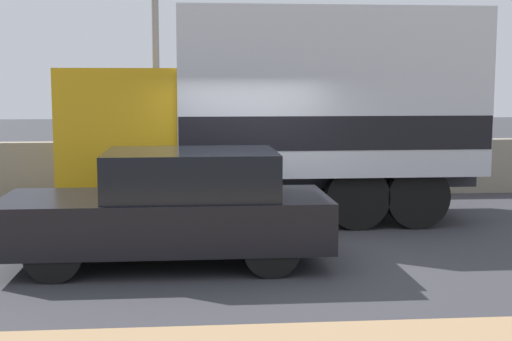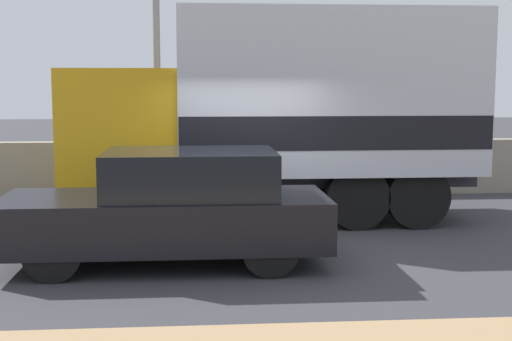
# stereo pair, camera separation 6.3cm
# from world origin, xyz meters

# --- Properties ---
(ground_plane) EXTENTS (80.00, 80.00, 0.00)m
(ground_plane) POSITION_xyz_m (0.00, 0.00, 0.00)
(ground_plane) COLOR #38383D
(stone_wall_backdrop) EXTENTS (60.00, 0.35, 1.18)m
(stone_wall_backdrop) POSITION_xyz_m (0.00, 5.52, 0.59)
(stone_wall_backdrop) COLOR gray
(stone_wall_backdrop) RESTS_ON ground_plane
(box_truck) EXTENTS (7.02, 2.62, 3.62)m
(box_truck) POSITION_xyz_m (0.85, 2.79, 1.95)
(box_truck) COLOR gold
(box_truck) RESTS_ON ground_plane
(car_hatchback) EXTENTS (4.28, 1.74, 1.52)m
(car_hatchback) POSITION_xyz_m (-1.09, -0.32, 0.76)
(car_hatchback) COLOR black
(car_hatchback) RESTS_ON ground_plane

